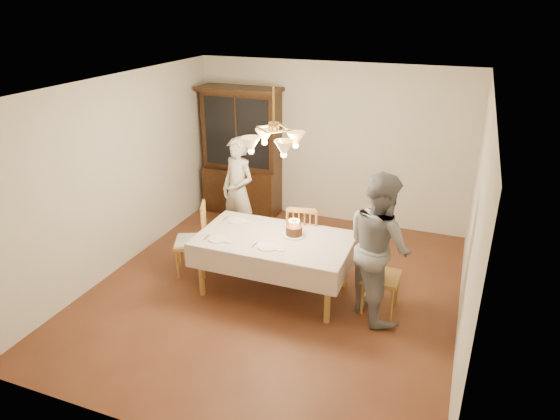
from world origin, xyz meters
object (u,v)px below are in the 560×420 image
at_px(dining_table, 274,243).
at_px(birthday_cake, 294,231).
at_px(china_hutch, 242,154).
at_px(chair_far_side, 303,241).
at_px(elderly_woman, 238,191).

distance_m(dining_table, birthday_cake, 0.29).
distance_m(china_hutch, birthday_cake, 2.71).
height_order(dining_table, chair_far_side, chair_far_side).
relative_size(china_hutch, chair_far_side, 2.16).
xyz_separation_m(elderly_woman, birthday_cake, (1.24, -1.01, -0.00)).
distance_m(chair_far_side, birthday_cake, 0.62).
relative_size(dining_table, birthday_cake, 6.33).
bearing_deg(elderly_woman, dining_table, -25.87).
bearing_deg(dining_table, birthday_cake, 35.79).
bearing_deg(chair_far_side, dining_table, -104.19).
height_order(china_hutch, birthday_cake, china_hutch).
bearing_deg(china_hutch, birthday_cake, -51.26).
bearing_deg(dining_table, china_hutch, 123.34).
bearing_deg(elderly_woman, chair_far_side, -1.09).
bearing_deg(birthday_cake, chair_far_side, 95.22).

